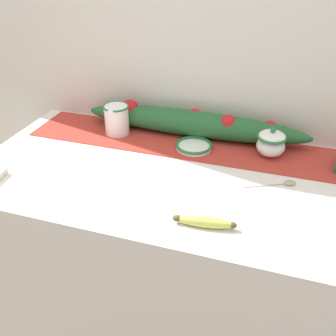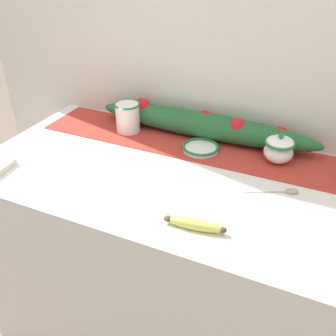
{
  "view_description": "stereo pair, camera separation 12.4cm",
  "coord_description": "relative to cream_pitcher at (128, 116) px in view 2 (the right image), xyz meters",
  "views": [
    {
      "loc": [
        0.32,
        -1.05,
        1.58
      ],
      "look_at": [
        0.0,
        -0.05,
        0.93
      ],
      "focal_mm": 40.0,
      "sensor_mm": 36.0,
      "label": 1
    },
    {
      "loc": [
        0.44,
        -1.01,
        1.58
      ],
      "look_at": [
        0.0,
        -0.05,
        0.93
      ],
      "focal_mm": 40.0,
      "sensor_mm": 36.0,
      "label": 2
    }
  ],
  "objects": [
    {
      "name": "ground_plane",
      "position": [
        0.31,
        -0.22,
        -0.95
      ],
      "size": [
        12.0,
        12.0,
        0.0
      ],
      "primitive_type": "plane",
      "color": "#7A6B5B"
    },
    {
      "name": "countertop",
      "position": [
        0.31,
        -0.22,
        -0.51
      ],
      "size": [
        1.42,
        0.72,
        0.88
      ],
      "primitive_type": "cube",
      "color": "silver",
      "rests_on": "ground_plane"
    },
    {
      "name": "back_wall",
      "position": [
        0.31,
        0.16,
        0.25
      ],
      "size": [
        2.22,
        0.04,
        2.4
      ],
      "primitive_type": "cube",
      "color": "silver",
      "rests_on": "ground_plane"
    },
    {
      "name": "table_runner",
      "position": [
        0.31,
        -0.0,
        -0.07
      ],
      "size": [
        1.3,
        0.25,
        0.0
      ],
      "primitive_type": "cube",
      "color": "#B23328",
      "rests_on": "countertop"
    },
    {
      "name": "cream_pitcher",
      "position": [
        0.0,
        0.0,
        0.0
      ],
      "size": [
        0.11,
        0.13,
        0.12
      ],
      "color": "white",
      "rests_on": "countertop"
    },
    {
      "name": "sugar_bowl",
      "position": [
        0.62,
        -0.0,
        -0.01
      ],
      "size": [
        0.11,
        0.11,
        0.12
      ],
      "color": "white",
      "rests_on": "countertop"
    },
    {
      "name": "small_dish",
      "position": [
        0.34,
        -0.04,
        -0.05
      ],
      "size": [
        0.14,
        0.14,
        0.02
      ],
      "color": "white",
      "rests_on": "countertop"
    },
    {
      "name": "banana",
      "position": [
        0.48,
        -0.47,
        -0.05
      ],
      "size": [
        0.18,
        0.05,
        0.03
      ],
      "rotation": [
        0.0,
        0.0,
        0.11
      ],
      "color": "#CCD156",
      "rests_on": "countertop"
    },
    {
      "name": "spoon",
      "position": [
        0.69,
        -0.18,
        -0.06
      ],
      "size": [
        0.17,
        0.09,
        0.01
      ],
      "rotation": [
        0.0,
        0.0,
        0.44
      ],
      "color": "#A89E89",
      "rests_on": "countertop"
    },
    {
      "name": "poinsettia_garland",
      "position": [
        0.3,
        0.07,
        -0.01
      ],
      "size": [
        0.93,
        0.11,
        0.12
      ],
      "color": "#235B2D",
      "rests_on": "countertop"
    }
  ]
}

